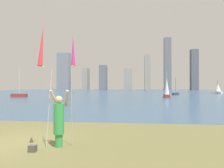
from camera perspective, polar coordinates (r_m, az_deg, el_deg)
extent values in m
cube|color=#335170|center=(70.37, 2.52, -2.33)|extent=(120.00, 115.21, 0.12)
cube|color=#33301C|center=(13.62, -14.34, -9.84)|extent=(120.00, 0.70, 0.02)
cylinder|color=green|center=(8.15, -14.01, -14.40)|extent=(0.26, 0.26, 0.46)
cylinder|color=green|center=(7.99, -14.00, -8.95)|extent=(0.37, 0.37, 1.10)
sphere|color=#D1A889|center=(7.92, -13.99, -4.04)|extent=(0.27, 0.27, 0.27)
cylinder|color=#D1A889|center=(8.15, -15.19, -3.75)|extent=(0.27, 0.43, 0.64)
cylinder|color=#D1A889|center=(7.99, -11.99, -3.82)|extent=(0.27, 0.43, 0.64)
cylinder|color=#B2B2B7|center=(8.23, -16.44, -5.82)|extent=(0.02, 0.53, 2.81)
cone|color=red|center=(7.74, -18.25, 9.89)|extent=(0.16, 0.42, 1.48)
sphere|color=yellow|center=(7.76, -17.87, 4.38)|extent=(0.06, 0.06, 0.06)
cylinder|color=#B2B2B7|center=(7.94, -10.74, -5.71)|extent=(0.02, 0.18, 2.93)
cone|color=#D83399|center=(8.19, -10.33, 8.70)|extent=(0.16, 0.22, 1.13)
sphere|color=yellow|center=(8.09, -10.40, 4.80)|extent=(0.06, 0.06, 0.06)
cube|color=#4C4742|center=(7.86, -20.44, -15.80)|extent=(0.24, 0.20, 0.22)
cube|color=white|center=(66.23, 26.28, -2.06)|extent=(2.21, 3.17, 0.64)
cylinder|color=#47474C|center=(66.20, 26.28, -0.41)|extent=(0.10, 0.10, 3.18)
cone|color=silver|center=(66.05, 26.43, -0.87)|extent=(2.15, 2.15, 2.11)
cube|color=maroon|center=(41.26, 14.39, -3.11)|extent=(1.02, 1.86, 0.59)
cylinder|color=silver|center=(41.22, 14.38, 0.34)|extent=(0.06, 0.06, 4.38)
cone|color=white|center=(41.08, 14.42, -0.60)|extent=(0.94, 0.94, 3.03)
cube|color=maroon|center=(45.37, -23.54, -2.80)|extent=(3.05, 1.39, 0.67)
cylinder|color=silver|center=(45.34, -23.53, 0.87)|extent=(0.09, 0.09, 5.13)
cube|color=#333D51|center=(54.03, 16.63, -2.51)|extent=(1.90, 1.97, 0.54)
cylinder|color=#47474C|center=(53.99, 16.62, -0.26)|extent=(0.07, 0.07, 3.72)
cube|color=gray|center=(122.69, -12.70, 3.27)|extent=(6.86, 4.86, 20.44)
cube|color=gray|center=(123.80, -6.99, 1.34)|extent=(3.07, 7.51, 12.29)
cube|color=slate|center=(120.45, -2.34, 1.70)|extent=(3.73, 7.69, 13.62)
cube|color=gray|center=(117.82, 4.28, 1.23)|extent=(4.23, 7.22, 11.48)
cube|color=gray|center=(120.73, 9.44, 3.07)|extent=(3.07, 6.36, 19.38)
cube|color=slate|center=(116.72, 14.59, 5.22)|extent=(3.61, 3.18, 27.55)
cube|color=#565B66|center=(121.47, 21.08, 3.57)|extent=(3.76, 3.90, 21.48)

